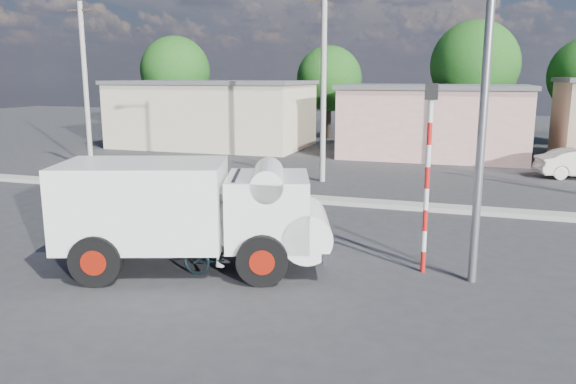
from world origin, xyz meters
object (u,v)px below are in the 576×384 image
(truck, at_px, (195,211))
(cyclist, at_px, (222,239))
(traffic_pole, at_px, (428,163))
(streetlight, at_px, (479,54))
(bicycle, at_px, (222,256))

(truck, distance_m, cyclist, 1.03)
(cyclist, height_order, traffic_pole, traffic_pole)
(streetlight, bearing_deg, cyclist, -164.32)
(traffic_pole, height_order, streetlight, streetlight)
(bicycle, bearing_deg, truck, 64.90)
(truck, height_order, bicycle, truck)
(bicycle, relative_size, traffic_pole, 0.44)
(cyclist, bearing_deg, traffic_pole, -71.09)
(bicycle, relative_size, streetlight, 0.21)
(traffic_pole, bearing_deg, bicycle, -157.65)
(streetlight, bearing_deg, traffic_pole, 162.27)
(cyclist, distance_m, streetlight, 6.81)
(bicycle, distance_m, cyclist, 0.39)
(traffic_pole, distance_m, streetlight, 2.56)
(traffic_pole, bearing_deg, truck, -164.27)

